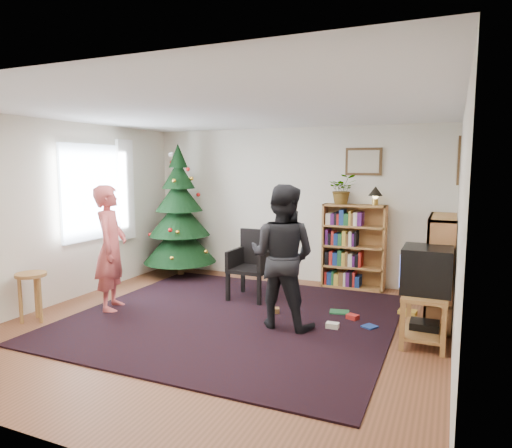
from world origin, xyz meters
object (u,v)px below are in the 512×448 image
at_px(christmas_tree, 179,221).
at_px(stool, 31,284).
at_px(armchair, 254,262).
at_px(tv_stand, 425,312).
at_px(picture_right, 459,161).
at_px(crt_tv, 427,269).
at_px(bookshelf_right, 441,269).
at_px(picture_back, 364,162).
at_px(bookshelf_back, 354,246).
at_px(person_by_chair, 282,257).
at_px(table_lamp, 375,192).
at_px(person_standing, 111,248).
at_px(potted_plant, 342,189).

distance_m(christmas_tree, stool, 2.79).
relative_size(armchair, stool, 1.63).
bearing_deg(tv_stand, picture_right, 78.70).
relative_size(crt_tv, armchair, 0.56).
height_order(christmas_tree, bookshelf_right, christmas_tree).
height_order(picture_back, bookshelf_back, picture_back).
relative_size(bookshelf_back, person_by_chair, 0.77).
xyz_separation_m(tv_stand, table_lamp, (-0.86, 1.87, 1.17)).
bearing_deg(person_standing, person_by_chair, -107.30).
height_order(christmas_tree, tv_stand, christmas_tree).
height_order(armchair, stool, armchair).
bearing_deg(person_by_chair, crt_tv, -170.28).
bearing_deg(picture_back, christmas_tree, -170.32).
distance_m(christmas_tree, person_by_chair, 3.01).
xyz_separation_m(picture_right, crt_tv, (-0.26, -1.28, -1.16)).
bearing_deg(potted_plant, bookshelf_back, 0.00).
bearing_deg(person_standing, crt_tv, -107.29).
height_order(bookshelf_back, tv_stand, bookshelf_back).
bearing_deg(bookshelf_back, person_by_chair, -101.44).
xyz_separation_m(bookshelf_back, potted_plant, (-0.20, 0.00, 0.87)).
relative_size(picture_back, armchair, 0.56).
xyz_separation_m(person_by_chair, potted_plant, (0.22, 2.06, 0.69)).
distance_m(christmas_tree, bookshelf_back, 2.95).
relative_size(stool, person_standing, 0.37).
bearing_deg(bookshelf_right, stool, 113.08).
distance_m(picture_right, table_lamp, 1.34).
distance_m(person_by_chair, potted_plant, 2.19).
height_order(crt_tv, potted_plant, potted_plant).
height_order(picture_back, table_lamp, picture_back).
distance_m(person_standing, table_lamp, 3.86).
bearing_deg(christmas_tree, person_standing, -83.55).
bearing_deg(tv_stand, potted_plant, 126.01).
height_order(picture_back, stool, picture_back).
relative_size(picture_right, table_lamp, 2.11).
bearing_deg(person_by_chair, bookshelf_right, -149.72).
height_order(picture_right, bookshelf_right, picture_right).
xyz_separation_m(potted_plant, table_lamp, (0.50, 0.00, -0.04)).
distance_m(bookshelf_back, person_standing, 3.57).
xyz_separation_m(stool, potted_plant, (3.06, 3.11, 1.06)).
height_order(bookshelf_right, person_standing, person_standing).
xyz_separation_m(person_standing, table_lamp, (2.99, 2.35, 0.67)).
distance_m(crt_tv, table_lamp, 2.17).
distance_m(armchair, person_standing, 1.96).
bearing_deg(stool, picture_right, 28.30).
distance_m(bookshelf_right, person_by_chair, 1.92).
relative_size(crt_tv, person_by_chair, 0.33).
relative_size(picture_right, potted_plant, 1.31).
height_order(picture_back, person_standing, picture_back).
bearing_deg(crt_tv, tv_stand, -0.00).
height_order(bookshelf_right, person_by_chair, person_by_chair).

